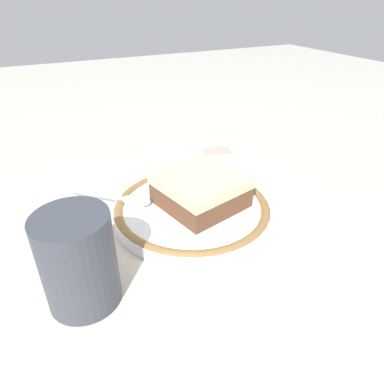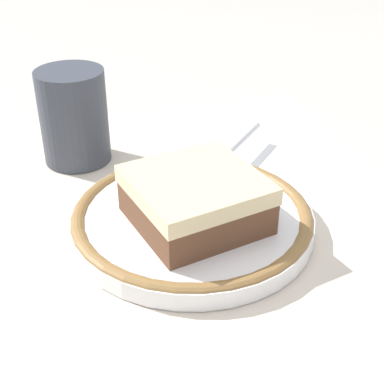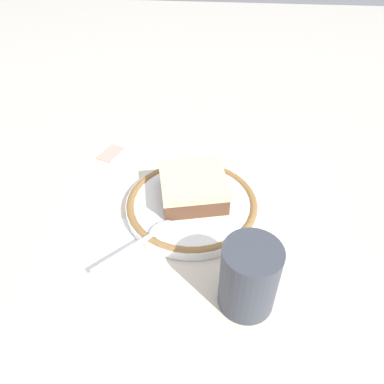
{
  "view_description": "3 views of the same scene",
  "coord_description": "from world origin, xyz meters",
  "px_view_note": "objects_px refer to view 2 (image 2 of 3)",
  "views": [
    {
      "loc": [
        0.13,
        0.31,
        0.25
      ],
      "look_at": [
        -0.04,
        -0.02,
        0.04
      ],
      "focal_mm": 32.04,
      "sensor_mm": 36.0,
      "label": 1
    },
    {
      "loc": [
        -0.4,
        0.09,
        0.26
      ],
      "look_at": [
        -0.04,
        -0.02,
        0.04
      ],
      "focal_mm": 51.55,
      "sensor_mm": 36.0,
      "label": 2
    },
    {
      "loc": [
        0.36,
        0.02,
        0.39
      ],
      "look_at": [
        -0.04,
        -0.02,
        0.04
      ],
      "focal_mm": 34.12,
      "sensor_mm": 36.0,
      "label": 3
    }
  ],
  "objects_px": {
    "cup": "(75,122)",
    "napkin": "(294,160)",
    "spoon": "(223,158)",
    "plate": "(192,219)",
    "cake_slice": "(196,199)"
  },
  "relations": [
    {
      "from": "plate",
      "to": "spoon",
      "type": "relative_size",
      "value": 1.92
    },
    {
      "from": "cake_slice",
      "to": "napkin",
      "type": "bearing_deg",
      "value": -53.57
    },
    {
      "from": "plate",
      "to": "cake_slice",
      "type": "bearing_deg",
      "value": 177.77
    },
    {
      "from": "spoon",
      "to": "napkin",
      "type": "height_order",
      "value": "spoon"
    },
    {
      "from": "cup",
      "to": "napkin",
      "type": "relative_size",
      "value": 0.71
    },
    {
      "from": "cake_slice",
      "to": "napkin",
      "type": "distance_m",
      "value": 0.17
    },
    {
      "from": "cake_slice",
      "to": "spoon",
      "type": "height_order",
      "value": "cake_slice"
    },
    {
      "from": "napkin",
      "to": "cup",
      "type": "bearing_deg",
      "value": 72.94
    },
    {
      "from": "cup",
      "to": "napkin",
      "type": "distance_m",
      "value": 0.22
    },
    {
      "from": "plate",
      "to": "spoon",
      "type": "xyz_separation_m",
      "value": [
        0.08,
        -0.05,
        0.01
      ]
    },
    {
      "from": "spoon",
      "to": "cup",
      "type": "xyz_separation_m",
      "value": [
        0.07,
        0.13,
        0.02
      ]
    },
    {
      "from": "spoon",
      "to": "cup",
      "type": "height_order",
      "value": "cup"
    },
    {
      "from": "plate",
      "to": "cup",
      "type": "xyz_separation_m",
      "value": [
        0.15,
        0.08,
        0.03
      ]
    },
    {
      "from": "plate",
      "to": "cup",
      "type": "relative_size",
      "value": 2.14
    },
    {
      "from": "cup",
      "to": "spoon",
      "type": "bearing_deg",
      "value": -119.23
    }
  ]
}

